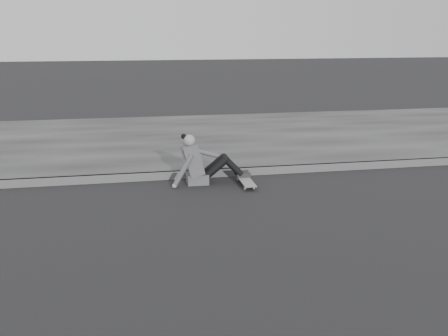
# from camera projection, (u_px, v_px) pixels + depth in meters

# --- Properties ---
(ground) EXTENTS (80.00, 80.00, 0.00)m
(ground) POSITION_uv_depth(u_px,v_px,m) (410.00, 218.00, 7.01)
(ground) COLOR black
(ground) RESTS_ON ground
(curb) EXTENTS (24.00, 0.16, 0.12)m
(curb) POSITION_uv_depth(u_px,v_px,m) (337.00, 167.00, 9.44)
(curb) COLOR #505050
(curb) RESTS_ON ground
(sidewalk) EXTENTS (24.00, 6.00, 0.12)m
(sidewalk) POSITION_uv_depth(u_px,v_px,m) (288.00, 135.00, 12.30)
(sidewalk) COLOR #383838
(sidewalk) RESTS_ON ground
(skateboard) EXTENTS (0.20, 0.78, 0.09)m
(skateboard) POSITION_uv_depth(u_px,v_px,m) (246.00, 181.00, 8.52)
(skateboard) COLOR gray
(skateboard) RESTS_ON ground
(seated_woman) EXTENTS (1.38, 0.46, 0.88)m
(seated_woman) POSITION_uv_depth(u_px,v_px,m) (201.00, 163.00, 8.55)
(seated_woman) COLOR #4D4D4F
(seated_woman) RESTS_ON ground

